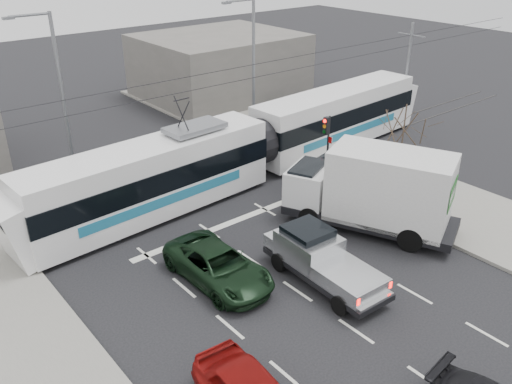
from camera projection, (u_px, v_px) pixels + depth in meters
ground at (328, 275)px, 22.08m from camera, size 120.00×120.00×0.00m
sidewalk_right at (453, 208)px, 27.16m from camera, size 6.00×60.00×0.15m
rails at (192, 192)px, 29.01m from camera, size 60.00×1.60×0.03m
building_right at (219, 66)px, 44.45m from camera, size 12.00×10.00×5.00m
bare_tree at (404, 131)px, 26.46m from camera, size 2.40×2.40×5.00m
traffic_signal at (327, 135)px, 29.06m from camera, size 0.44×0.44×3.60m
street_lamp_near at (251, 63)px, 33.69m from camera, size 2.38×0.25×9.00m
street_lamp_far at (58, 88)px, 28.54m from camera, size 2.38×0.25×9.00m
catenary at (188, 123)px, 27.30m from camera, size 60.00×0.20×7.00m
tram at (256, 144)px, 30.04m from camera, size 26.77×4.34×5.44m
silver_pickup at (319, 257)px, 21.45m from camera, size 2.21×5.66×2.03m
box_truck at (374, 191)px, 24.69m from camera, size 5.62×8.25×3.92m
navy_pickup at (341, 182)px, 27.74m from camera, size 2.89×5.21×2.08m
green_car at (218, 266)px, 21.44m from camera, size 2.48×5.18×1.43m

